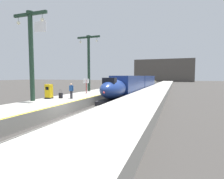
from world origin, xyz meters
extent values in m
plane|color=#33302D|center=(0.00, 0.00, 0.00)|extent=(260.00, 260.00, 0.00)
cube|color=gray|center=(-4.05, 24.75, 0.53)|extent=(4.80, 110.00, 1.05)
cube|color=gray|center=(4.05, 24.75, 0.53)|extent=(4.80, 110.00, 1.05)
cube|color=yellow|center=(-1.77, 24.75, 1.05)|extent=(0.20, 107.80, 0.01)
cube|color=slate|center=(-0.75, 27.50, 0.06)|extent=(0.08, 110.00, 0.12)
cube|color=slate|center=(0.75, 27.50, 0.06)|extent=(0.08, 110.00, 0.12)
ellipsoid|color=navy|center=(0.00, 9.35, 1.83)|extent=(2.78, 6.81, 2.56)
cube|color=#28282D|center=(0.00, 9.01, 0.28)|extent=(2.46, 5.79, 0.55)
cube|color=black|center=(0.00, 7.82, 2.90)|extent=(1.59, 1.00, 0.90)
sphere|color=#F24C4C|center=(0.00, 6.03, 1.68)|extent=(0.28, 0.28, 0.28)
cube|color=navy|center=(0.00, 18.40, 2.08)|extent=(2.90, 14.00, 3.05)
cube|color=black|center=(-1.42, 18.40, 2.62)|extent=(0.04, 11.90, 0.80)
cube|color=black|center=(1.42, 18.40, 2.62)|extent=(0.04, 11.90, 0.80)
cube|color=silver|center=(0.00, 18.40, 0.80)|extent=(2.92, 13.30, 0.24)
cube|color=black|center=(0.00, 13.92, 0.28)|extent=(2.03, 2.20, 0.56)
cube|color=black|center=(0.00, 22.88, 0.28)|extent=(2.03, 2.20, 0.56)
cube|color=navy|center=(0.00, 35.00, 2.08)|extent=(2.90, 18.00, 3.05)
cube|color=black|center=(-1.42, 35.00, 2.62)|extent=(0.04, 15.84, 0.80)
cube|color=black|center=(1.42, 35.00, 2.62)|extent=(0.04, 15.84, 0.80)
cube|color=black|center=(0.00, 28.88, 0.28)|extent=(2.03, 2.20, 0.56)
cube|color=black|center=(0.00, 41.12, 0.28)|extent=(2.03, 2.20, 0.56)
cylinder|color=#1E3828|center=(-5.90, 1.35, 5.46)|extent=(0.44, 0.44, 8.82)
cylinder|color=#1E3828|center=(-5.90, 1.35, 9.72)|extent=(0.68, 0.68, 0.30)
cube|color=#1E3828|center=(-5.90, 1.35, 9.62)|extent=(4.00, 0.24, 0.28)
cylinder|color=#1E3828|center=(-7.40, 1.35, 9.27)|extent=(0.03, 0.03, 0.60)
sphere|color=#EFEACC|center=(-7.40, 1.35, 8.92)|extent=(0.36, 0.36, 0.36)
cylinder|color=#1E3828|center=(-4.40, 1.35, 9.27)|extent=(0.03, 0.03, 0.60)
sphere|color=#EFEACC|center=(-4.40, 1.35, 8.92)|extent=(0.36, 0.36, 0.36)
cube|color=silver|center=(-4.70, 1.35, 8.32)|extent=(1.40, 0.08, 1.00)
cylinder|color=#1E3828|center=(-5.90, 13.78, 5.60)|extent=(0.44, 0.44, 9.09)
cylinder|color=#1E3828|center=(-5.90, 13.78, 9.99)|extent=(0.68, 0.68, 0.30)
cube|color=#1E3828|center=(-5.90, 13.78, 9.89)|extent=(4.00, 0.24, 0.28)
cylinder|color=#1E3828|center=(-7.40, 13.78, 9.54)|extent=(0.03, 0.03, 0.60)
sphere|color=#EFEACC|center=(-7.40, 13.78, 9.19)|extent=(0.36, 0.36, 0.36)
cylinder|color=#1E3828|center=(-4.40, 13.78, 9.54)|extent=(0.03, 0.03, 0.60)
sphere|color=#EFEACC|center=(-4.40, 13.78, 9.19)|extent=(0.36, 0.36, 0.36)
cylinder|color=#23232D|center=(-3.09, 4.18, 1.48)|extent=(0.13, 0.13, 0.85)
cylinder|color=#23232D|center=(-3.26, 4.19, 1.48)|extent=(0.13, 0.13, 0.85)
cube|color=#1E478C|center=(-3.18, 4.18, 2.21)|extent=(0.39, 0.25, 0.62)
cylinder|color=#1E478C|center=(-2.94, 4.17, 2.16)|extent=(0.09, 0.09, 0.58)
cylinder|color=#1E478C|center=(-3.41, 4.20, 2.16)|extent=(0.09, 0.09, 0.58)
sphere|color=tan|center=(-3.18, 4.18, 2.63)|extent=(0.22, 0.22, 0.22)
cube|color=black|center=(-4.46, 4.02, 1.35)|extent=(0.40, 0.22, 0.60)
cylinder|color=#262628|center=(-4.56, 4.02, 1.83)|extent=(0.02, 0.02, 0.36)
cylinder|color=#262628|center=(-4.36, 4.02, 1.83)|extent=(0.02, 0.02, 0.36)
cube|color=#262628|center=(-4.46, 4.02, 2.02)|extent=(0.22, 0.03, 0.02)
cube|color=yellow|center=(-5.55, 3.38, 1.85)|extent=(0.70, 0.56, 1.60)
cube|color=black|center=(-5.55, 3.09, 2.20)|extent=(0.40, 0.02, 0.32)
cube|color=black|center=(-5.55, 3.38, 1.11)|extent=(0.76, 0.62, 0.12)
cylinder|color=maroon|center=(-4.48, 10.14, 2.05)|extent=(0.10, 0.10, 2.00)
cube|color=white|center=(-4.48, 10.14, 2.85)|extent=(0.90, 0.06, 0.64)
cube|color=#4C4742|center=(0.00, 102.00, 7.00)|extent=(36.00, 2.00, 14.00)
camera|label=1|loc=(7.76, -12.80, 3.57)|focal=28.55mm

